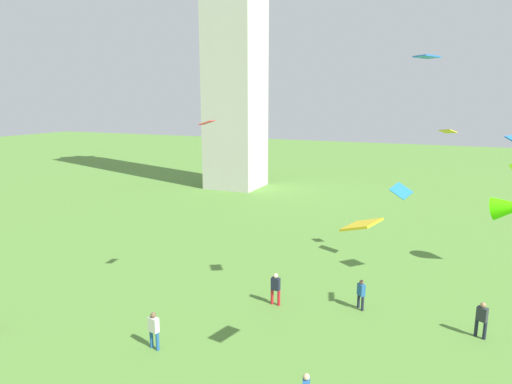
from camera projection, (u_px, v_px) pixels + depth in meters
name	position (u px, v px, depth m)	size (l,w,h in m)	color
monument_obelisk	(234.00, 1.00, 53.68)	(6.42, 6.42, 45.94)	beige
person_0	(276.00, 287.00, 24.44)	(0.57, 0.30, 1.84)	red
person_1	(361.00, 293.00, 23.93)	(0.49, 0.49, 1.69)	#1E2333
person_2	(482.00, 318.00, 21.03)	(0.54, 0.45, 1.81)	#1E2333
person_4	(154.00, 328.00, 20.06)	(0.55, 0.35, 1.80)	#235693
kite_flying_1	(207.00, 123.00, 22.54)	(0.78, 1.02, 0.25)	red
kite_flying_3	(362.00, 224.00, 15.56)	(1.32, 1.69, 0.39)	gold
kite_flying_4	(448.00, 131.00, 27.92)	(1.14, 1.12, 0.35)	gold
kite_flying_5	(426.00, 57.00, 18.79)	(1.18, 1.26, 0.14)	blue
kite_flying_6	(511.00, 207.00, 28.30)	(2.82, 2.20, 2.04)	#42E404
kite_flying_7	(401.00, 191.00, 29.26)	(1.56, 1.18, 1.01)	#2B8CCD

